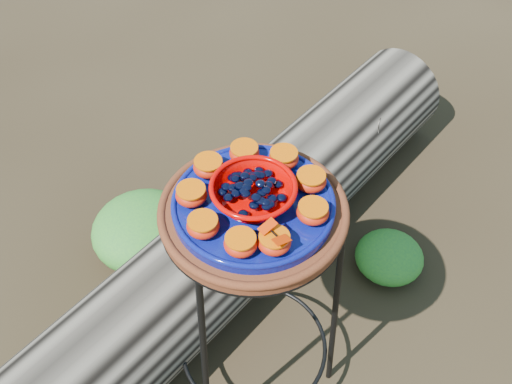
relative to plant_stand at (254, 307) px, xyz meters
name	(u,v)px	position (x,y,z in m)	size (l,w,h in m)	color
ground	(254,371)	(0.00, 0.00, -0.35)	(60.00, 60.00, 0.00)	black
plant_stand	(254,307)	(0.00, 0.00, 0.00)	(0.44, 0.44, 0.70)	black
terracotta_saucer	(253,214)	(0.00, 0.00, 0.37)	(0.40, 0.40, 0.03)	#531E10
cobalt_plate	(253,205)	(0.00, 0.00, 0.39)	(0.34, 0.34, 0.02)	#09075F
red_bowl	(253,194)	(0.00, 0.00, 0.43)	(0.17, 0.17, 0.05)	#C70200
glass_gems	(253,182)	(0.00, 0.00, 0.46)	(0.13, 0.13, 0.02)	black
orange_half_0	(274,242)	(-0.02, -0.13, 0.42)	(0.07, 0.07, 0.04)	#AC1304
orange_half_1	(313,212)	(0.09, -0.09, 0.42)	(0.07, 0.07, 0.04)	#AC1304
orange_half_2	(311,181)	(0.13, -0.02, 0.42)	(0.07, 0.07, 0.04)	#AC1304
orange_half_3	(284,158)	(0.11, 0.07, 0.42)	(0.07, 0.07, 0.04)	#AC1304
orange_half_4	(244,153)	(0.04, 0.12, 0.42)	(0.07, 0.07, 0.04)	#AC1304
orange_half_5	(208,167)	(-0.05, 0.12, 0.42)	(0.07, 0.07, 0.04)	#AC1304
orange_half_6	(191,195)	(-0.12, 0.06, 0.42)	(0.07, 0.07, 0.04)	#AC1304
orange_half_7	(203,226)	(-0.13, -0.03, 0.42)	(0.07, 0.07, 0.04)	#AC1304
orange_half_8	(241,244)	(-0.08, -0.10, 0.42)	(0.07, 0.07, 0.04)	#AC1304
butterfly	(275,234)	(-0.02, -0.13, 0.45)	(0.08, 0.05, 0.01)	red
driftwood_log	(258,219)	(0.21, 0.40, -0.18)	(1.79, 0.47, 0.34)	black
foliage_left	(141,324)	(-0.26, 0.26, -0.28)	(0.27, 0.27, 0.14)	#266B2A
foliage_right	(389,256)	(0.57, 0.15, -0.29)	(0.23, 0.23, 0.11)	#266B2A
foliage_back	(144,229)	(-0.13, 0.59, -0.26)	(0.35, 0.35, 0.18)	#266B2A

